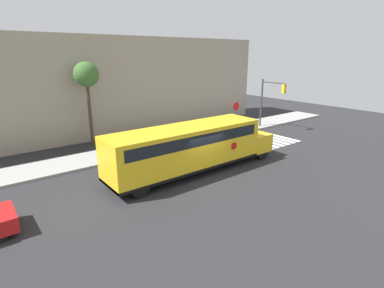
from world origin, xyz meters
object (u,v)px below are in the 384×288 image
school_bus (191,146)px  tree_near_sidewalk (86,76)px  traffic_light (269,97)px  stop_sign (236,112)px

school_bus → tree_near_sidewalk: tree_near_sidewalk is taller
traffic_light → tree_near_sidewalk: (-15.33, 4.82, 2.28)m
school_bus → stop_sign: bearing=29.8°
school_bus → traffic_light: 13.37m
stop_sign → traffic_light: bearing=-16.6°
school_bus → stop_sign: school_bus is taller
stop_sign → tree_near_sidewalk: 13.01m
stop_sign → traffic_light: 3.74m
school_bus → tree_near_sidewalk: (-2.74, 9.08, 3.68)m
stop_sign → traffic_light: size_ratio=0.60×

